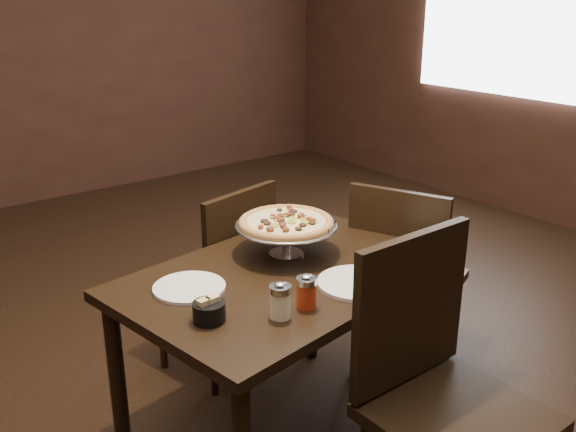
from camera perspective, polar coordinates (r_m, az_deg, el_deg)
room at (r=2.28m, az=0.32°, el=12.69°), size 6.04×7.04×2.84m
dining_table at (r=2.34m, az=-0.21°, el=-7.09°), size 1.25×0.93×0.72m
pizza_stand at (r=2.39m, az=-0.17°, el=-0.61°), size 0.38×0.38×0.16m
parmesan_shaker at (r=1.97m, az=-0.69°, el=-7.53°), size 0.07×0.07×0.12m
pepper_flake_shaker at (r=2.03m, az=1.64°, el=-6.75°), size 0.07×0.07×0.12m
packet_caddy at (r=1.98m, az=-7.04°, el=-8.38°), size 0.10×0.10×0.08m
napkin_stack at (r=2.39m, az=8.35°, el=-3.97°), size 0.17×0.17×0.01m
plate_left at (r=2.19m, az=-8.77°, el=-6.30°), size 0.24×0.24×0.01m
plate_near at (r=2.21m, az=6.19°, el=-5.95°), size 0.28×0.28×0.01m
serving_spatula at (r=2.37m, az=3.77°, el=-0.95°), size 0.15×0.15×0.02m
chair_far at (r=2.85m, az=-5.82°, el=-5.14°), size 0.50×0.50×0.89m
chair_near at (r=2.05m, az=13.27°, el=-14.51°), size 0.47×0.47×1.00m
chair_side at (r=2.85m, az=10.28°, el=-5.09°), size 0.56×0.56×0.91m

